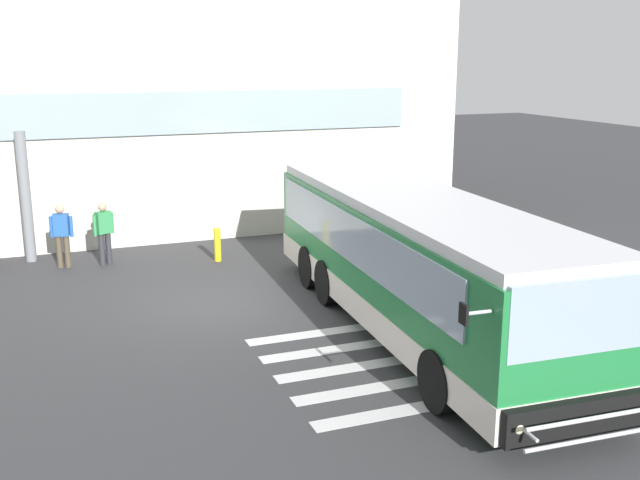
{
  "coord_description": "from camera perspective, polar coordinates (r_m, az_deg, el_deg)",
  "views": [
    {
      "loc": [
        -3.75,
        -15.49,
        5.41
      ],
      "look_at": [
        1.91,
        -0.84,
        1.5
      ],
      "focal_mm": 41.94,
      "sensor_mm": 36.0,
      "label": 1
    }
  ],
  "objects": [
    {
      "name": "bay_paint_stripes",
      "position": [
        13.78,
        5.46,
        -9.2
      ],
      "size": [
        4.4,
        3.96,
        0.01
      ],
      "color": "silver",
      "rests_on": "ground"
    },
    {
      "name": "entry_support_column",
      "position": [
        21.21,
        -21.55,
        3.03
      ],
      "size": [
        0.28,
        0.28,
        3.48
      ],
      "primitive_type": "cylinder",
      "color": "slate",
      "rests_on": "ground"
    },
    {
      "name": "terminal_building",
      "position": [
        27.26,
        -14.91,
        11.09
      ],
      "size": [
        20.39,
        13.8,
        8.52
      ],
      "color": "beige",
      "rests_on": "ground"
    },
    {
      "name": "safety_bollard_yellow",
      "position": [
        20.22,
        -7.83,
        -0.36
      ],
      "size": [
        0.18,
        0.18,
        0.9
      ],
      "primitive_type": "cylinder",
      "color": "yellow",
      "rests_on": "ground"
    },
    {
      "name": "bus_main_foreground",
      "position": [
        14.97,
        7.36,
        -1.94
      ],
      "size": [
        3.55,
        11.06,
        2.7
      ],
      "color": "#1E7238",
      "rests_on": "ground"
    },
    {
      "name": "passenger_near_column",
      "position": [
        20.43,
        -19.11,
        0.52
      ],
      "size": [
        0.57,
        0.31,
        1.68
      ],
      "color": "#4C4233",
      "rests_on": "ground"
    },
    {
      "name": "ground_plane",
      "position": [
        16.84,
        -7.14,
        -4.92
      ],
      "size": [
        80.0,
        90.0,
        0.02
      ],
      "primitive_type": "cube",
      "color": "#353538",
      "rests_on": "ground"
    },
    {
      "name": "passenger_by_doorway",
      "position": [
        20.4,
        -16.21,
        0.83
      ],
      "size": [
        0.55,
        0.48,
        1.68
      ],
      "color": "#2D2D33",
      "rests_on": "ground"
    }
  ]
}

